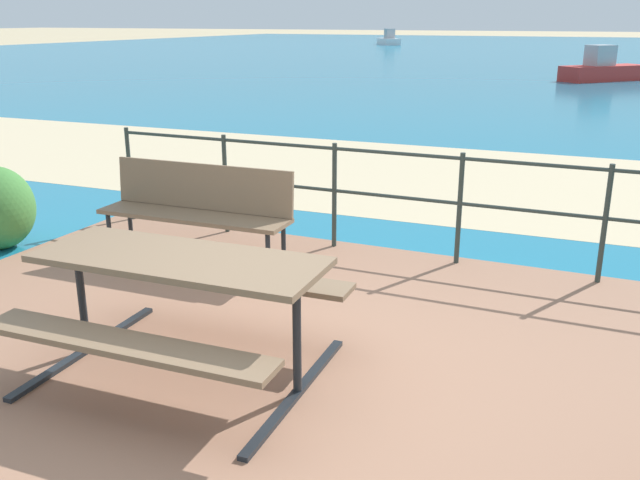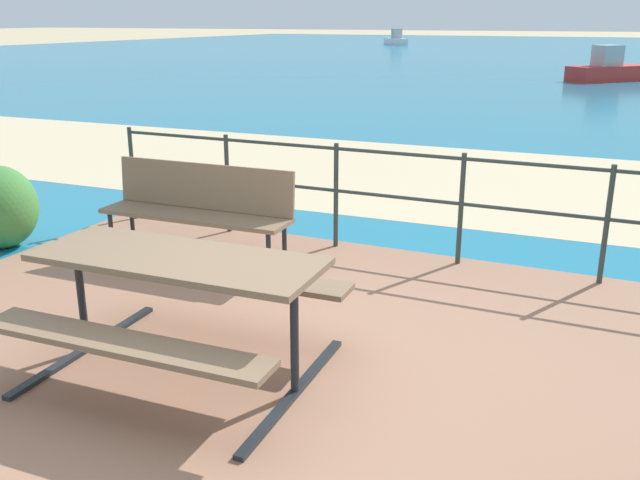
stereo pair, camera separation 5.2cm
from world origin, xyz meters
TOP-DOWN VIEW (x-y plane):
  - ground_plane at (0.00, 0.00)m, footprint 240.00×240.00m
  - patio_paving at (0.00, 0.00)m, footprint 6.40×5.20m
  - sea_water at (0.00, 40.00)m, footprint 90.00×90.00m
  - beach_strip at (0.00, 6.02)m, footprint 54.10×6.10m
  - picnic_table at (-0.48, -0.21)m, footprint 1.79×1.44m
  - park_bench at (-1.47, 1.49)m, footprint 1.73×0.47m
  - railing_fence at (0.00, 2.45)m, footprint 5.94×0.04m
  - boat_near at (-16.80, 53.28)m, footprint 2.80×3.63m
  - boat_mid at (0.97, 23.69)m, footprint 3.08×3.32m

SIDE VIEW (x-z plane):
  - ground_plane at x=0.00m, z-range 0.00..0.00m
  - sea_water at x=0.00m, z-range 0.00..0.01m
  - beach_strip at x=0.00m, z-range 0.00..0.01m
  - patio_paving at x=0.00m, z-range 0.00..0.06m
  - boat_near at x=-16.80m, z-range -0.26..1.02m
  - boat_mid at x=0.97m, z-range -0.23..1.00m
  - park_bench at x=-1.47m, z-range 0.17..1.05m
  - picnic_table at x=-0.48m, z-range 0.25..1.01m
  - railing_fence at x=0.00m, z-range 0.19..1.18m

